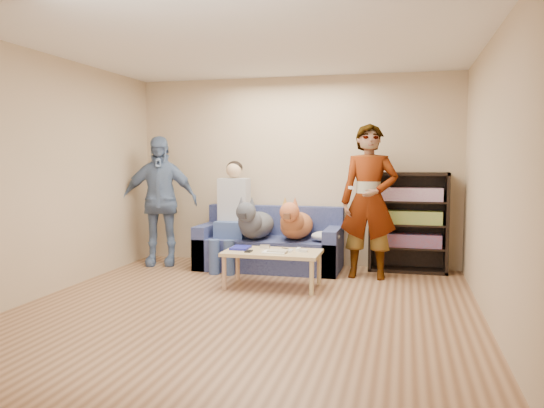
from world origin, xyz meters
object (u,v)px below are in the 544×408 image
(sofa, at_px, (270,247))
(coffee_table, at_px, (273,255))
(notebook_blue, at_px, (241,248))
(person_seated, at_px, (232,211))
(person_standing_right, at_px, (369,201))
(camera_silver, at_px, (265,247))
(person_standing_left, at_px, (159,201))
(dog_tan, at_px, (295,224))
(dog_gray, at_px, (255,223))
(bookshelf, at_px, (408,220))

(sofa, xyz_separation_m, coffee_table, (0.29, -1.03, 0.09))
(notebook_blue, xyz_separation_m, person_seated, (-0.39, 0.85, 0.34))
(person_standing_right, bearing_deg, camera_silver, -149.57)
(notebook_blue, height_order, coffee_table, notebook_blue)
(camera_silver, bearing_deg, person_standing_left, 156.10)
(dog_tan, bearing_deg, person_seated, 178.58)
(person_standing_right, distance_m, person_standing_left, 2.88)
(dog_tan, bearing_deg, coffee_table, -95.71)
(notebook_blue, height_order, person_seated, person_seated)
(person_standing_right, height_order, person_seated, person_standing_right)
(dog_gray, bearing_deg, coffee_table, -60.75)
(bookshelf, bearing_deg, camera_silver, -145.05)
(person_seated, xyz_separation_m, dog_tan, (0.88, -0.02, -0.14))
(person_seated, bearing_deg, sofa, 14.21)
(person_seated, bearing_deg, person_standing_left, -179.10)
(coffee_table, bearing_deg, person_seated, 131.25)
(person_standing_left, height_order, dog_gray, person_standing_left)
(person_seated, height_order, dog_tan, person_seated)
(person_seated, relative_size, dog_tan, 1.26)
(person_standing_left, xyz_separation_m, camera_silver, (1.72, -0.76, -0.45))
(person_standing_left, distance_m, dog_tan, 1.95)
(person_standing_right, xyz_separation_m, bookshelf, (0.48, 0.50, -0.27))
(person_standing_left, xyz_separation_m, notebook_blue, (1.44, -0.83, -0.46))
(sofa, height_order, coffee_table, sofa)
(dog_gray, bearing_deg, person_seated, 159.71)
(camera_silver, bearing_deg, person_seated, 130.63)
(camera_silver, height_order, sofa, sofa)
(notebook_blue, relative_size, dog_tan, 0.22)
(bookshelf, bearing_deg, dog_tan, -164.98)
(person_standing_right, height_order, camera_silver, person_standing_right)
(person_standing_right, distance_m, bookshelf, 0.74)
(dog_gray, bearing_deg, bookshelf, 14.26)
(person_standing_right, distance_m, dog_gray, 1.50)
(bookshelf, bearing_deg, person_standing_right, -133.80)
(person_standing_right, xyz_separation_m, coffee_table, (-1.03, -0.76, -0.58))
(person_standing_left, xyz_separation_m, person_seated, (1.05, 0.02, -0.12))
(sofa, bearing_deg, dog_tan, -21.51)
(person_standing_left, relative_size, notebook_blue, 6.86)
(notebook_blue, height_order, dog_tan, dog_tan)
(coffee_table, bearing_deg, camera_silver, 135.00)
(person_standing_left, distance_m, camera_silver, 1.94)
(person_standing_right, relative_size, dog_gray, 1.52)
(dog_gray, height_order, coffee_table, dog_gray)
(camera_silver, distance_m, coffee_table, 0.18)
(sofa, distance_m, person_seated, 0.71)
(coffee_table, xyz_separation_m, bookshelf, (1.51, 1.26, 0.31))
(sofa, bearing_deg, bookshelf, 7.40)
(notebook_blue, height_order, dog_gray, dog_gray)
(dog_gray, relative_size, bookshelf, 0.96)
(dog_tan, distance_m, bookshelf, 1.47)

